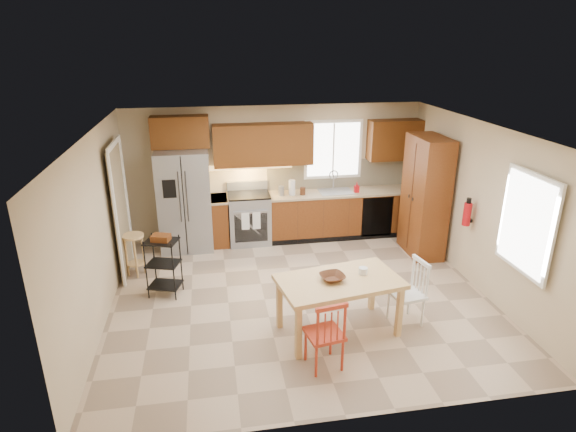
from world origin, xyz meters
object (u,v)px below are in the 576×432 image
Objects in this scene: refrigerator at (185,200)px; pantry at (425,197)px; range_stove at (249,219)px; table_jar at (363,272)px; bar_stool at (135,255)px; fire_extinguisher at (467,214)px; soap_bottle at (357,187)px; dining_table at (339,306)px; chair_white at (407,293)px; utility_cart at (164,267)px; chair_red at (324,332)px; table_bowl at (332,280)px.

refrigerator is 4.23m from pantry.
pantry is at bearing -12.62° from refrigerator.
range_stove is 7.06× the size of table_jar.
bar_stool is at bearing -151.98° from range_stove.
fire_extinguisher is at bearing -32.62° from range_stove.
soap_bottle is at bearing 26.22° from bar_stool.
dining_table is 11.85× the size of table_jar.
chair_white is at bearing -59.66° from range_stove.
bar_stool is (-3.77, 2.06, -0.10)m from chair_white.
table_jar is 3.77m from bar_stool.
soap_bottle reaches higher than chair_white.
chair_white is 3.52m from utility_cart.
range_stove is 1.00× the size of utility_cart.
refrigerator is 1.38m from bar_stool.
refrigerator is 1.18× the size of dining_table.
chair_white is at bearing -5.00° from utility_cart.
utility_cart is at bearing 123.88° from chair_red.
pantry is 2.99× the size of bar_stool.
utility_cart is (-2.64, 1.29, -0.33)m from table_jar.
range_stove is 4.82× the size of soap_bottle.
chair_white is (-1.36, -1.07, -0.65)m from fire_extinguisher.
bar_stool is (-4.93, -0.05, -0.70)m from pantry.
dining_table is at bearing -74.64° from range_stove.
pantry is 4.52m from utility_cart.
fire_extinguisher is (1.15, -1.95, 0.10)m from soap_bottle.
fire_extinguisher is 5.28m from bar_stool.
refrigerator is 3.18m from soap_bottle.
dining_table is at bearing -110.78° from soap_bottle.
table_bowl is 2.62m from utility_cart.
chair_white is at bearing 2.74° from table_bowl.
table_jar is (2.35, -3.00, -0.12)m from refrigerator.
dining_table is 1.70× the size of chair_red.
refrigerator is 1.79m from utility_cart.
chair_red is at bearing 108.37° from chair_white.
chair_red is 6.96× the size of table_jar.
soap_bottle is 3.32m from table_bowl.
fire_extinguisher is at bearing -79.22° from pantry.
table_jar reaches higher than table_bowl.
pantry reaches higher than chair_white.
pantry is 2.32× the size of chair_red.
range_stove is at bearing 40.78° from bar_stool.
range_stove is at bearing 2.99° from refrigerator.
bar_stool is (-0.80, -0.98, -0.56)m from refrigerator.
table_jar is at bearing -19.87° from bar_stool.
dining_table is at bearing -164.05° from table_jar.
table_bowl is 0.34× the size of utility_cart.
range_stove reaches higher than bar_stool.
chair_red is at bearing -82.28° from range_stove.
range_stove reaches higher than table_jar.
chair_red is at bearing -28.87° from utility_cart.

